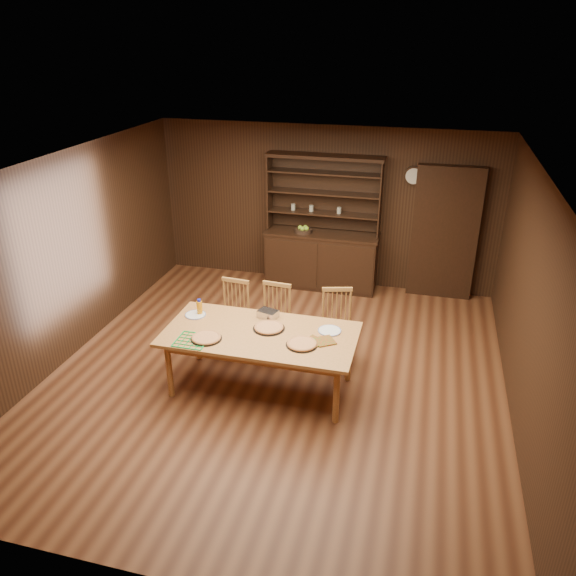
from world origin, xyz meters
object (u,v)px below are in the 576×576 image
(chair_left, at_px, (234,313))
(juice_bottle, at_px, (200,307))
(dining_table, at_px, (260,338))
(chair_right, at_px, (337,323))
(china_hutch, at_px, (322,253))
(chair_center, at_px, (275,318))

(chair_left, bearing_deg, juice_bottle, -108.11)
(dining_table, height_order, chair_right, chair_right)
(dining_table, bearing_deg, chair_left, 127.39)
(china_hutch, xyz_separation_m, chair_right, (0.64, -2.20, -0.08))
(chair_center, distance_m, juice_bottle, 1.02)
(dining_table, height_order, chair_center, chair_center)
(china_hutch, height_order, chair_left, china_hutch)
(chair_center, relative_size, juice_bottle, 4.83)
(china_hutch, distance_m, chair_left, 2.37)
(china_hutch, relative_size, chair_right, 2.21)
(dining_table, xyz_separation_m, juice_bottle, (-0.85, 0.26, 0.16))
(chair_right, distance_m, juice_bottle, 1.74)
(china_hutch, relative_size, dining_table, 0.98)
(dining_table, bearing_deg, chair_right, 49.11)
(chair_left, xyz_separation_m, juice_bottle, (-0.23, -0.55, 0.33))
(dining_table, height_order, chair_left, chair_left)
(chair_center, bearing_deg, chair_right, 8.11)
(china_hutch, bearing_deg, juice_bottle, -108.88)
(chair_center, bearing_deg, dining_table, -81.57)
(dining_table, bearing_deg, juice_bottle, 163.13)
(china_hutch, distance_m, juice_bottle, 2.97)
(china_hutch, height_order, chair_right, china_hutch)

